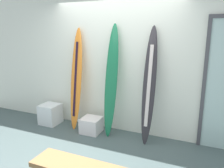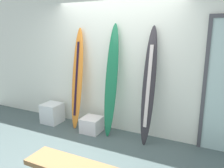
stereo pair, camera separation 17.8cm
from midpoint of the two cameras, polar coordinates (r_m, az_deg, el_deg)
name	(u,v)px [view 1 (the left image)]	position (r m, az deg, el deg)	size (l,w,h in m)	color
ground	(87,160)	(3.64, -8.12, -19.06)	(8.00, 8.00, 0.04)	#455655
wall_back	(118,60)	(4.27, 0.37, 6.27)	(7.20, 0.20, 2.80)	white
surfboard_sunset	(76,80)	(4.42, -10.45, 0.99)	(0.24, 0.38, 2.02)	orange
surfboard_emerald	(111,82)	(4.03, -1.46, 0.57)	(0.25, 0.41, 2.09)	#1B7047
surfboard_charcoal	(149,86)	(3.80, 8.37, -0.53)	(0.23, 0.41, 2.05)	#2C2A2E
display_block_left	(91,125)	(4.40, -6.56, -10.60)	(0.38, 0.38, 0.29)	white
display_block_center	(50,114)	(4.95, -16.78, -7.52)	(0.39, 0.39, 0.42)	white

